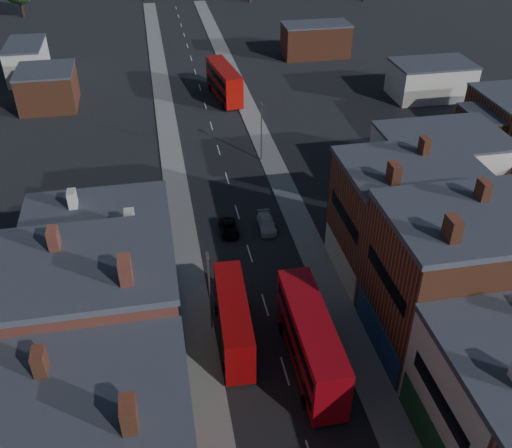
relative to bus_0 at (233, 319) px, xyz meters
name	(u,v)px	position (x,y,z in m)	size (l,w,h in m)	color
pavement_west	(179,208)	(-3.00, 21.82, -2.37)	(3.00, 200.00, 0.12)	gray
pavement_east	(288,197)	(10.00, 21.82, -2.37)	(3.00, 200.00, 0.12)	gray
lamp_post_2	(209,287)	(-1.70, 1.82, 2.27)	(0.25, 0.70, 8.12)	slate
lamp_post_3	(261,128)	(8.70, 31.82, 2.27)	(0.25, 0.70, 8.12)	slate
bus_0	(233,319)	(0.00, 0.00, 0.00)	(3.02, 10.55, 4.51)	#A1090B
bus_1	(311,340)	(5.56, -3.94, 0.42)	(3.17, 12.27, 5.29)	#BA0A16
bus_2	(224,81)	(7.00, 54.34, 0.43)	(4.42, 12.55, 5.30)	#9D0C06
car_2	(229,228)	(1.98, 16.04, -1.87)	(1.87, 4.05, 1.12)	black
car_3	(266,223)	(6.14, 16.01, -1.81)	(1.75, 4.30, 1.25)	silver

